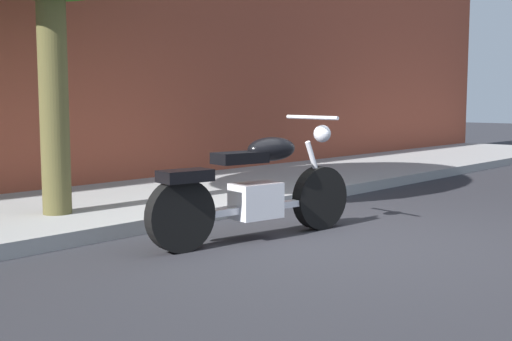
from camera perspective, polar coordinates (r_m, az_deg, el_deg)
ground_plane at (r=5.99m, az=5.93°, el=-6.05°), size 60.00×60.00×0.00m
sidewalk at (r=7.86m, az=-10.08°, el=-2.65°), size 23.09×2.61×0.14m
motorcycle at (r=5.90m, az=-0.05°, el=-1.74°), size 2.20×0.77×1.12m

